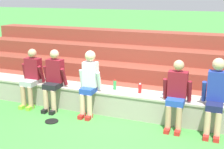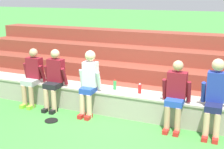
{
  "view_description": "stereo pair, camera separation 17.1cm",
  "coord_description": "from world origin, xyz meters",
  "px_view_note": "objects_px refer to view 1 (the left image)",
  "views": [
    {
      "loc": [
        1.98,
        -5.51,
        2.57
      ],
      "look_at": [
        -0.26,
        0.26,
        0.87
      ],
      "focal_mm": 47.87,
      "sensor_mm": 36.0,
      "label": 1
    },
    {
      "loc": [
        2.14,
        -5.44,
        2.57
      ],
      "look_at": [
        -0.26,
        0.26,
        0.87
      ],
      "focal_mm": 47.87,
      "sensor_mm": 36.0,
      "label": 2
    }
  ],
  "objects_px": {
    "person_left_of_center": "(54,78)",
    "water_bottle_near_right": "(164,90)",
    "frisbee": "(52,121)",
    "person_right_of_center": "(176,93)",
    "person_far_left": "(31,76)",
    "person_far_right": "(216,94)",
    "person_center": "(89,81)",
    "water_bottle_mid_right": "(115,85)",
    "water_bottle_mid_left": "(140,88)"
  },
  "relations": [
    {
      "from": "person_left_of_center",
      "to": "person_far_right",
      "type": "relative_size",
      "value": 0.95
    },
    {
      "from": "person_right_of_center",
      "to": "water_bottle_mid_right",
      "type": "xyz_separation_m",
      "value": [
        -1.39,
        0.34,
        -0.09
      ]
    },
    {
      "from": "person_far_right",
      "to": "person_left_of_center",
      "type": "bearing_deg",
      "value": -179.44
    },
    {
      "from": "person_center",
      "to": "person_far_left",
      "type": "bearing_deg",
      "value": 178.52
    },
    {
      "from": "person_far_left",
      "to": "person_center",
      "type": "distance_m",
      "value": 1.5
    },
    {
      "from": "person_far_left",
      "to": "water_bottle_mid_left",
      "type": "xyz_separation_m",
      "value": [
        2.53,
        0.28,
        -0.09
      ]
    },
    {
      "from": "water_bottle_mid_left",
      "to": "water_bottle_near_right",
      "type": "relative_size",
      "value": 0.82
    },
    {
      "from": "person_far_left",
      "to": "person_left_of_center",
      "type": "distance_m",
      "value": 0.62
    },
    {
      "from": "water_bottle_mid_right",
      "to": "water_bottle_near_right",
      "type": "relative_size",
      "value": 0.87
    },
    {
      "from": "water_bottle_mid_left",
      "to": "frisbee",
      "type": "relative_size",
      "value": 0.77
    },
    {
      "from": "water_bottle_near_right",
      "to": "water_bottle_mid_left",
      "type": "bearing_deg",
      "value": -175.26
    },
    {
      "from": "person_left_of_center",
      "to": "water_bottle_mid_right",
      "type": "xyz_separation_m",
      "value": [
        1.33,
        0.34,
        -0.1
      ]
    },
    {
      "from": "person_left_of_center",
      "to": "water_bottle_mid_left",
      "type": "height_order",
      "value": "person_left_of_center"
    },
    {
      "from": "person_right_of_center",
      "to": "water_bottle_mid_right",
      "type": "distance_m",
      "value": 1.43
    },
    {
      "from": "person_left_of_center",
      "to": "person_right_of_center",
      "type": "xyz_separation_m",
      "value": [
        2.72,
        -0.0,
        -0.01
      ]
    },
    {
      "from": "water_bottle_mid_right",
      "to": "water_bottle_near_right",
      "type": "distance_m",
      "value": 1.09
    },
    {
      "from": "person_center",
      "to": "water_bottle_mid_left",
      "type": "xyz_separation_m",
      "value": [
        1.03,
        0.32,
        -0.13
      ]
    },
    {
      "from": "person_right_of_center",
      "to": "water_bottle_near_right",
      "type": "xyz_separation_m",
      "value": [
        -0.3,
        0.35,
        -0.08
      ]
    },
    {
      "from": "frisbee",
      "to": "person_center",
      "type": "bearing_deg",
      "value": 47.27
    },
    {
      "from": "person_left_of_center",
      "to": "person_right_of_center",
      "type": "bearing_deg",
      "value": -0.01
    },
    {
      "from": "water_bottle_mid_left",
      "to": "person_far_right",
      "type": "bearing_deg",
      "value": -10.36
    },
    {
      "from": "person_center",
      "to": "person_right_of_center",
      "type": "bearing_deg",
      "value": 0.19
    },
    {
      "from": "person_far_left",
      "to": "water_bottle_mid_right",
      "type": "distance_m",
      "value": 1.98
    },
    {
      "from": "person_right_of_center",
      "to": "frisbee",
      "type": "distance_m",
      "value": 2.6
    },
    {
      "from": "person_far_right",
      "to": "water_bottle_mid_left",
      "type": "relative_size",
      "value": 6.75
    },
    {
      "from": "frisbee",
      "to": "water_bottle_mid_right",
      "type": "bearing_deg",
      "value": 43.27
    },
    {
      "from": "person_right_of_center",
      "to": "water_bottle_near_right",
      "type": "bearing_deg",
      "value": 130.27
    },
    {
      "from": "person_center",
      "to": "water_bottle_mid_right",
      "type": "relative_size",
      "value": 6.3
    },
    {
      "from": "person_right_of_center",
      "to": "water_bottle_mid_right",
      "type": "relative_size",
      "value": 6.05
    },
    {
      "from": "person_far_right",
      "to": "water_bottle_mid_left",
      "type": "bearing_deg",
      "value": 169.64
    },
    {
      "from": "person_center",
      "to": "water_bottle_mid_right",
      "type": "bearing_deg",
      "value": 37.27
    },
    {
      "from": "person_left_of_center",
      "to": "water_bottle_near_right",
      "type": "distance_m",
      "value": 2.44
    },
    {
      "from": "person_left_of_center",
      "to": "frisbee",
      "type": "xyz_separation_m",
      "value": [
        0.3,
        -0.63,
        -0.72
      ]
    },
    {
      "from": "person_left_of_center",
      "to": "water_bottle_near_right",
      "type": "height_order",
      "value": "person_left_of_center"
    },
    {
      "from": "person_far_left",
      "to": "person_far_right",
      "type": "height_order",
      "value": "person_far_right"
    },
    {
      "from": "water_bottle_mid_right",
      "to": "water_bottle_mid_left",
      "type": "relative_size",
      "value": 1.05
    },
    {
      "from": "person_far_left",
      "to": "water_bottle_mid_right",
      "type": "bearing_deg",
      "value": 8.89
    },
    {
      "from": "person_far_right",
      "to": "water_bottle_mid_right",
      "type": "relative_size",
      "value": 6.42
    },
    {
      "from": "water_bottle_mid_left",
      "to": "person_center",
      "type": "bearing_deg",
      "value": -162.85
    },
    {
      "from": "person_center",
      "to": "water_bottle_near_right",
      "type": "bearing_deg",
      "value": 13.15
    },
    {
      "from": "water_bottle_near_right",
      "to": "frisbee",
      "type": "distance_m",
      "value": 2.42
    },
    {
      "from": "person_far_right",
      "to": "water_bottle_near_right",
      "type": "bearing_deg",
      "value": 162.34
    },
    {
      "from": "water_bottle_mid_right",
      "to": "person_center",
      "type": "bearing_deg",
      "value": -142.73
    },
    {
      "from": "water_bottle_mid_left",
      "to": "water_bottle_near_right",
      "type": "distance_m",
      "value": 0.51
    },
    {
      "from": "person_right_of_center",
      "to": "person_center",
      "type": "bearing_deg",
      "value": -179.81
    },
    {
      "from": "person_far_left",
      "to": "water_bottle_near_right",
      "type": "xyz_separation_m",
      "value": [
        3.04,
        0.32,
        -0.07
      ]
    },
    {
      "from": "water_bottle_near_right",
      "to": "frisbee",
      "type": "xyz_separation_m",
      "value": [
        -2.12,
        -0.98,
        -0.64
      ]
    },
    {
      "from": "water_bottle_near_right",
      "to": "person_far_left",
      "type": "bearing_deg",
      "value": -173.97
    },
    {
      "from": "person_center",
      "to": "person_far_right",
      "type": "bearing_deg",
      "value": 0.9
    },
    {
      "from": "person_left_of_center",
      "to": "water_bottle_near_right",
      "type": "bearing_deg",
      "value": 8.3
    }
  ]
}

